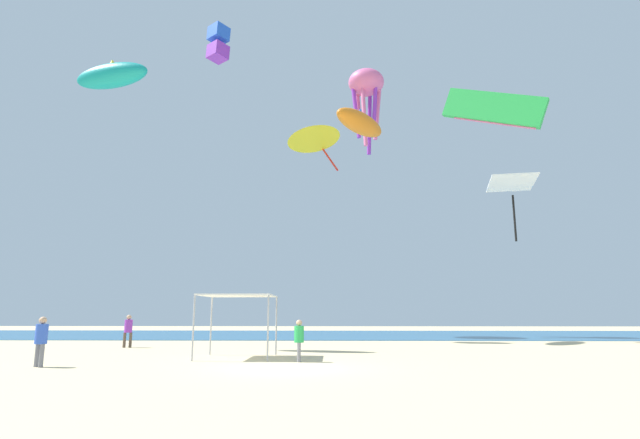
# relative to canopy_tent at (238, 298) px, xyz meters

# --- Properties ---
(ground) EXTENTS (110.00, 110.00, 0.10)m
(ground) POSITION_rel_canopy_tent_xyz_m (2.45, -3.90, -2.53)
(ground) COLOR beige
(ocean_strip) EXTENTS (110.00, 19.28, 0.03)m
(ocean_strip) POSITION_rel_canopy_tent_xyz_m (2.45, 22.74, -2.47)
(ocean_strip) COLOR #28608C
(ocean_strip) RESTS_ON ground
(canopy_tent) EXTENTS (3.05, 2.92, 2.62)m
(canopy_tent) POSITION_rel_canopy_tent_xyz_m (0.00, 0.00, 0.00)
(canopy_tent) COLOR #B2B2B7
(canopy_tent) RESTS_ON ground
(person_near_tent) EXTENTS (0.38, 0.43, 1.59)m
(person_near_tent) POSITION_rel_canopy_tent_xyz_m (2.74, -1.64, -1.55)
(person_near_tent) COLOR slate
(person_near_tent) RESTS_ON ground
(person_leftmost) EXTENTS (0.41, 0.41, 1.73)m
(person_leftmost) POSITION_rel_canopy_tent_xyz_m (-6.20, -3.78, -1.47)
(person_leftmost) COLOR slate
(person_leftmost) RESTS_ON ground
(person_central) EXTENTS (0.46, 0.42, 1.76)m
(person_central) POSITION_rel_canopy_tent_xyz_m (-7.22, 6.12, -1.45)
(person_central) COLOR brown
(person_central) RESTS_ON ground
(kite_inflatable_teal) EXTENTS (5.21, 3.03, 1.99)m
(kite_inflatable_teal) POSITION_rel_canopy_tent_xyz_m (-9.04, 5.43, 13.25)
(kite_inflatable_teal) COLOR teal
(kite_box_blue) EXTENTS (1.84, 1.85, 2.78)m
(kite_box_blue) POSITION_rel_canopy_tent_xyz_m (-4.82, 13.57, 20.13)
(kite_box_blue) COLOR blue
(kite_delta_yellow) EXTENTS (6.53, 6.53, 3.92)m
(kite_delta_yellow) POSITION_rel_canopy_tent_xyz_m (2.41, 19.00, 14.48)
(kite_delta_yellow) COLOR yellow
(kite_octopus_pink) EXTENTS (4.49, 4.49, 7.52)m
(kite_octopus_pink) POSITION_rel_canopy_tent_xyz_m (7.14, 19.68, 19.30)
(kite_octopus_pink) COLOR pink
(kite_diamond_white) EXTENTS (3.44, 3.42, 4.31)m
(kite_diamond_white) POSITION_rel_canopy_tent_xyz_m (16.36, 11.59, 7.94)
(kite_diamond_white) COLOR white
(kite_parafoil_green) EXTENTS (5.61, 3.50, 3.79)m
(kite_parafoil_green) POSITION_rel_canopy_tent_xyz_m (13.93, 7.20, 11.69)
(kite_parafoil_green) COLOR green
(kite_inflatable_orange) EXTENTS (4.72, 5.36, 2.14)m
(kite_inflatable_orange) POSITION_rel_canopy_tent_xyz_m (6.09, 12.48, 12.97)
(kite_inflatable_orange) COLOR orange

